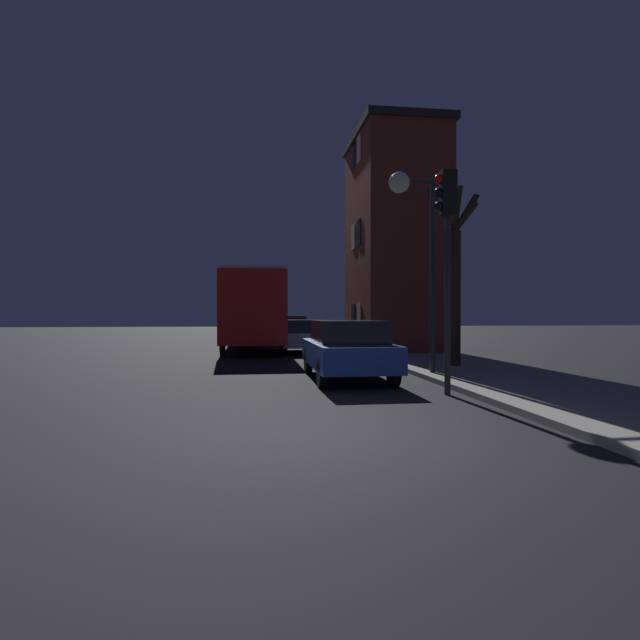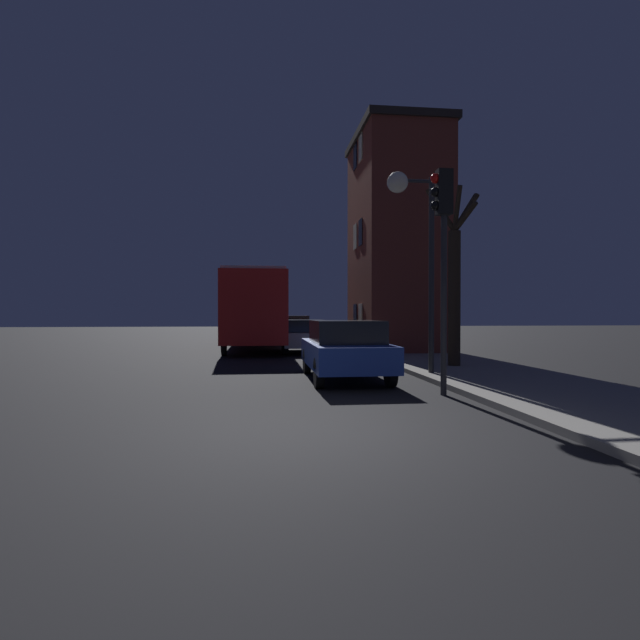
{
  "view_description": "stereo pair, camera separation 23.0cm",
  "coord_description": "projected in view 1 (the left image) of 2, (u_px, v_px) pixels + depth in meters",
  "views": [
    {
      "loc": [
        -1.17,
        -6.63,
        1.62
      ],
      "look_at": [
        0.97,
        9.32,
        1.44
      ],
      "focal_mm": 28.0,
      "sensor_mm": 36.0,
      "label": 1
    },
    {
      "loc": [
        -0.94,
        -6.66,
        1.62
      ],
      "look_at": [
        0.97,
        9.32,
        1.44
      ],
      "focal_mm": 28.0,
      "sensor_mm": 36.0,
      "label": 2
    }
  ],
  "objects": [
    {
      "name": "car_far_lane",
      "position": [
        290.0,
        328.0,
        28.7
      ],
      "size": [
        1.84,
        4.18,
        1.54
      ],
      "color": "black",
      "rests_on": "ground"
    },
    {
      "name": "streetlamp",
      "position": [
        412.0,
        218.0,
        12.75
      ],
      "size": [
        1.24,
        0.54,
        5.13
      ],
      "color": "#28282B",
      "rests_on": "sidewalk"
    },
    {
      "name": "car_mid_lane",
      "position": [
        302.0,
        335.0,
        21.11
      ],
      "size": [
        1.82,
        3.86,
        1.39
      ],
      "color": "#B7BABF",
      "rests_on": "ground"
    },
    {
      "name": "car_near_lane",
      "position": [
        347.0,
        348.0,
        12.32
      ],
      "size": [
        1.79,
        4.3,
        1.47
      ],
      "color": "navy",
      "rests_on": "ground"
    },
    {
      "name": "traffic_light",
      "position": [
        446.0,
        234.0,
        9.98
      ],
      "size": [
        0.43,
        0.24,
        4.51
      ],
      "color": "#28282B",
      "rests_on": "ground"
    },
    {
      "name": "bus",
      "position": [
        253.0,
        305.0,
        22.71
      ],
      "size": [
        2.55,
        9.59,
        3.4
      ],
      "color": "red",
      "rests_on": "ground"
    },
    {
      "name": "bare_tree",
      "position": [
        456.0,
        278.0,
        14.59
      ],
      "size": [
        1.82,
        1.51,
        5.2
      ],
      "color": "#2D2319",
      "rests_on": "sidewalk"
    },
    {
      "name": "brick_building",
      "position": [
        395.0,
        241.0,
        21.66
      ],
      "size": [
        3.63,
        5.47,
        9.35
      ],
      "color": "brown",
      "rests_on": "sidewalk"
    },
    {
      "name": "ground_plane",
      "position": [
        340.0,
        434.0,
        6.74
      ],
      "size": [
        120.0,
        120.0,
        0.0
      ],
      "primitive_type": "plane",
      "color": "black"
    }
  ]
}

